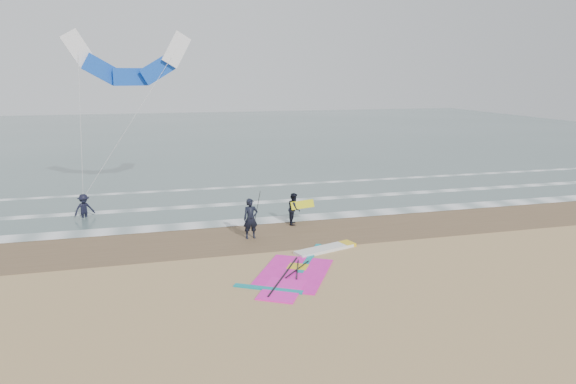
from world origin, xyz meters
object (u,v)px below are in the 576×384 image
object	(u,v)px
windsurf_rig	(304,266)
person_wading	(84,203)
surf_kite	(129,63)
person_standing	(251,219)
person_walking	(294,209)

from	to	relation	value
windsurf_rig	person_wading	size ratio (longest dim) A/B	3.61
person_wading	surf_kite	distance (m)	8.10
surf_kite	person_standing	bearing A→B (deg)	-58.83
person_walking	surf_kite	xyz separation A→B (m)	(-7.62, 6.76, 7.12)
person_wading	surf_kite	world-z (taller)	surf_kite
windsurf_rig	person_walking	world-z (taller)	person_walking
windsurf_rig	person_standing	xyz separation A→B (m)	(-1.31, 4.08, 0.89)
surf_kite	person_walking	bearing A→B (deg)	-41.55
person_wading	surf_kite	size ratio (longest dim) A/B	0.19
windsurf_rig	person_wading	world-z (taller)	person_wading
person_standing	surf_kite	world-z (taller)	surf_kite
windsurf_rig	person_wading	bearing A→B (deg)	133.17
windsurf_rig	person_standing	size ratio (longest dim) A/B	3.16
person_standing	person_walking	world-z (taller)	person_standing
person_walking	person_wading	size ratio (longest dim) A/B	0.98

